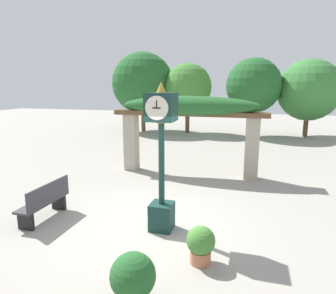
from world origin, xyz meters
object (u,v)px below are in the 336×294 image
object	(u,v)px
pedestal_clock	(161,153)
potted_plant_near_right	(133,277)
potted_plant_near_left	(201,244)
park_bench	(45,202)

from	to	relation	value
pedestal_clock	potted_plant_near_right	size ratio (longest dim) A/B	4.02
potted_plant_near_left	park_bench	distance (m)	3.89
potted_plant_near_left	park_bench	bearing A→B (deg)	168.36
pedestal_clock	potted_plant_near_right	distance (m)	2.67
potted_plant_near_left	potted_plant_near_right	xyz separation A→B (m)	(-0.75, -1.29, 0.06)
pedestal_clock	park_bench	xyz separation A→B (m)	(-2.77, -0.26, -1.27)
potted_plant_near_right	pedestal_clock	bearing A→B (deg)	97.13
potted_plant_near_left	potted_plant_near_right	size ratio (longest dim) A/B	0.87
park_bench	pedestal_clock	bearing A→B (deg)	95.42
potted_plant_near_left	pedestal_clock	bearing A→B (deg)	134.71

